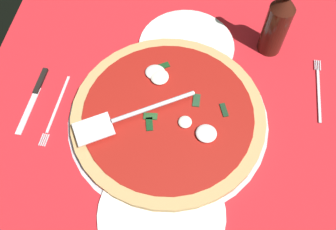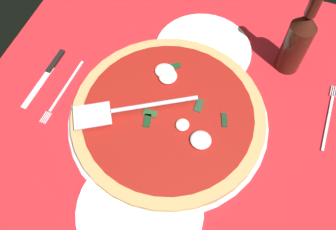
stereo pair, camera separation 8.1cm
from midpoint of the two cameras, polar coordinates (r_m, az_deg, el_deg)
name	(u,v)px [view 2 (the right image)]	position (r cm, az deg, el deg)	size (l,w,h in cm)	color
ground_plane	(185,124)	(82.55, 5.51, -1.76)	(100.29, 100.29, 0.80)	red
pizza_pan	(168,118)	(82.07, 2.81, -0.75)	(45.93, 45.93, 0.92)	silver
dinner_plate_left	(140,210)	(74.14, -1.30, -15.16)	(25.68, 25.68, 1.00)	white
dinner_plate_right	(203,50)	(94.21, 8.09, 10.05)	(24.74, 24.74, 1.00)	white
pizza	(168,115)	(80.86, 2.89, -0.22)	(44.03, 44.03, 3.15)	tan
pizza_server	(128,109)	(78.69, -3.47, 0.66)	(16.85, 25.64, 1.00)	silver
place_setting_far	(55,83)	(90.45, -15.16, 4.81)	(20.34, 14.56, 1.40)	white
beer_bottle	(298,40)	(89.64, 22.51, 10.79)	(5.98, 5.98, 25.67)	#3D180F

